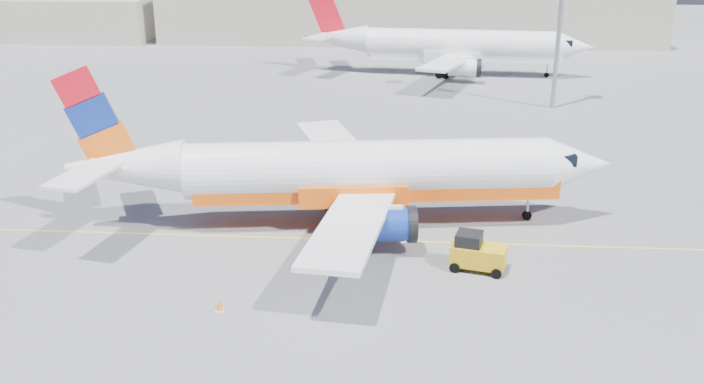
# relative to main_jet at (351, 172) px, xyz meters

# --- Properties ---
(ground) EXTENTS (240.00, 240.00, 0.00)m
(ground) POSITION_rel_main_jet_xyz_m (-1.77, -5.54, -3.39)
(ground) COLOR #5B5B60
(ground) RESTS_ON ground
(taxi_line) EXTENTS (70.00, 0.15, 0.01)m
(taxi_line) POSITION_rel_main_jet_xyz_m (-1.77, -2.54, -3.39)
(taxi_line) COLOR yellow
(taxi_line) RESTS_ON ground
(terminal_main) EXTENTS (70.00, 14.00, 8.00)m
(terminal_main) POSITION_rel_main_jet_xyz_m (3.23, 69.46, 0.61)
(terminal_main) COLOR #B7AF9E
(terminal_main) RESTS_ON ground
(terminal_annex) EXTENTS (26.00, 10.00, 6.00)m
(terminal_annex) POSITION_rel_main_jet_xyz_m (-46.77, 66.46, -0.39)
(terminal_annex) COLOR #B7AF9E
(terminal_annex) RESTS_ON ground
(main_jet) EXTENTS (33.62, 26.35, 10.18)m
(main_jet) POSITION_rel_main_jet_xyz_m (0.00, 0.00, 0.00)
(main_jet) COLOR white
(main_jet) RESTS_ON ground
(second_jet) EXTENTS (32.77, 25.86, 9.93)m
(second_jet) POSITION_rel_main_jet_xyz_m (8.34, 45.55, -0.08)
(second_jet) COLOR white
(second_jet) RESTS_ON ground
(gse_tug) EXTENTS (3.23, 2.44, 2.08)m
(gse_tug) POSITION_rel_main_jet_xyz_m (7.27, -5.98, -2.41)
(gse_tug) COLOR black
(gse_tug) RESTS_ON ground
(traffic_cone) EXTENTS (0.41, 0.41, 0.57)m
(traffic_cone) POSITION_rel_main_jet_xyz_m (-5.65, -11.54, -3.11)
(traffic_cone) COLOR white
(traffic_cone) RESTS_ON ground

